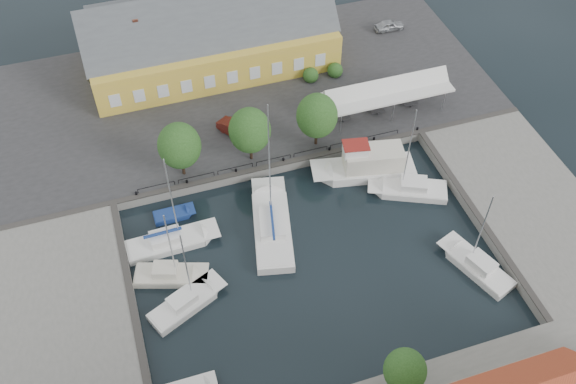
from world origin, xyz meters
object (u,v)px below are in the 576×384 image
at_px(warehouse, 206,42).
at_px(west_boat_c, 186,304).
at_px(trawler, 367,166).
at_px(east_boat_a, 409,190).
at_px(car_red, 236,130).
at_px(east_boat_c, 477,267).
at_px(car_silver, 389,25).
at_px(launch_nw, 174,215).
at_px(west_boat_a, 171,243).
at_px(tent_canopy, 388,92).
at_px(west_boat_b, 170,276).
at_px(center_sailboat, 272,227).

xyz_separation_m(warehouse, west_boat_c, (-9.36, -30.89, -4.17)).
height_order(trawler, west_boat_c, west_boat_c).
bearing_deg(warehouse, east_boat_a, -59.63).
relative_size(trawler, west_boat_c, 1.11).
xyz_separation_m(car_red, east_boat_c, (16.22, -22.68, -1.47)).
xyz_separation_m(car_silver, west_boat_c, (-32.74, -31.28, -1.38)).
distance_m(warehouse, west_boat_c, 32.54).
bearing_deg(east_boat_c, launch_nw, 149.55).
bearing_deg(west_boat_a, launch_nw, 74.45).
height_order(east_boat_c, west_boat_c, west_boat_c).
xyz_separation_m(trawler, east_boat_c, (4.79, -14.07, -0.76)).
height_order(warehouse, tent_canopy, warehouse).
xyz_separation_m(warehouse, car_silver, (23.38, 0.39, -2.78)).
xyz_separation_m(car_silver, west_boat_a, (-32.74, -24.34, -1.37)).
relative_size(car_red, west_boat_a, 0.38).
height_order(car_silver, west_boat_c, west_boat_c).
relative_size(east_boat_a, launch_nw, 2.77).
height_order(warehouse, launch_nw, warehouse).
distance_m(west_boat_a, west_boat_b, 3.74).
bearing_deg(west_boat_a, car_red, 50.72).
height_order(center_sailboat, west_boat_b, center_sailboat).
bearing_deg(car_red, trawler, -69.95).
bearing_deg(launch_nw, west_boat_c, -95.18).
height_order(car_silver, center_sailboat, center_sailboat).
distance_m(warehouse, tent_canopy, 21.63).
height_order(warehouse, west_boat_b, warehouse).
relative_size(trawler, west_boat_a, 0.95).
height_order(car_silver, west_boat_a, west_boat_a).
height_order(tent_canopy, west_boat_b, west_boat_b).
bearing_deg(center_sailboat, launch_nw, 152.26).
bearing_deg(car_red, east_boat_a, -73.30).
bearing_deg(car_silver, car_red, 119.21).
height_order(tent_canopy, center_sailboat, center_sailboat).
bearing_deg(tent_canopy, east_boat_a, -100.82).
bearing_deg(west_boat_c, car_silver, 43.69).
bearing_deg(car_red, west_boat_c, -150.00).
bearing_deg(west_boat_a, west_boat_c, -90.08).
xyz_separation_m(tent_canopy, car_silver, (6.79, 14.25, -2.04)).
distance_m(trawler, east_boat_c, 14.88).
height_order(car_red, center_sailboat, center_sailboat).
relative_size(car_red, trawler, 0.40).
distance_m(tent_canopy, west_boat_a, 28.05).
bearing_deg(warehouse, tent_canopy, -39.86).
height_order(east_boat_a, west_boat_a, west_boat_a).
relative_size(west_boat_b, launch_nw, 2.29).
bearing_deg(center_sailboat, car_red, 90.37).
distance_m(west_boat_b, west_boat_c, 3.38).
bearing_deg(west_boat_c, launch_nw, 84.82).
height_order(east_boat_c, launch_nw, east_boat_c).
xyz_separation_m(car_red, west_boat_b, (-10.18, -15.13, -1.47)).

